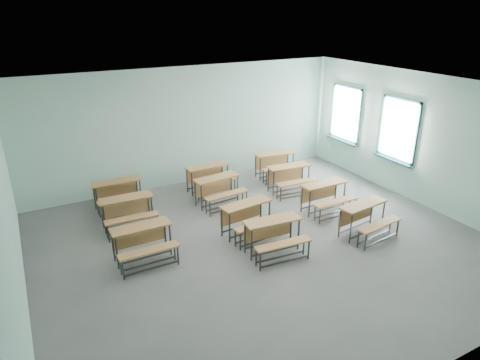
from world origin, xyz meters
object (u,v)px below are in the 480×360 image
object	(u,v)px
desk_unit_r2c2	(291,175)
desk_unit_r3c0	(118,191)
desk_unit_r0c1	(275,232)
desk_unit_r1c2	(326,193)
desk_unit_r1c1	(249,214)
desk_unit_r3c2	(276,162)
desk_unit_r1c0	(143,239)
desk_unit_r3c1	(209,175)
desk_unit_r2c1	(219,187)
desk_unit_r0c2	(366,215)
desk_unit_r2c0	(128,209)

from	to	relation	value
desk_unit_r2c2	desk_unit_r3c0	xyz separation A→B (m)	(-4.27, 1.11, 0.00)
desk_unit_r0c1	desk_unit_r3c0	world-z (taller)	same
desk_unit_r1c2	desk_unit_r3c0	world-z (taller)	same
desk_unit_r1c1	desk_unit_r3c2	bearing A→B (deg)	41.17
desk_unit_r1c0	desk_unit_r1c1	world-z (taller)	same
desk_unit_r0c1	desk_unit_r1c1	size ratio (longest dim) A/B	0.98
desk_unit_r1c2	desk_unit_r3c1	world-z (taller)	same
desk_unit_r0c1	desk_unit_r2c1	distance (m)	2.58
desk_unit_r2c1	desk_unit_r1c2	bearing A→B (deg)	-42.43
desk_unit_r1c1	desk_unit_r3c2	distance (m)	3.47
desk_unit_r1c2	desk_unit_r1c1	bearing A→B (deg)	-178.11
desk_unit_r2c1	desk_unit_r3c1	bearing A→B (deg)	75.80
desk_unit_r0c2	desk_unit_r1c1	size ratio (longest dim) A/B	1.01
desk_unit_r0c1	desk_unit_r2c0	world-z (taller)	same
desk_unit_r1c0	desk_unit_r3c0	world-z (taller)	same
desk_unit_r2c1	desk_unit_r3c2	xyz separation A→B (m)	(2.26, 0.91, 0.00)
desk_unit_r0c1	desk_unit_r1c1	xyz separation A→B (m)	(-0.07, 0.93, 0.00)
desk_unit_r1c0	desk_unit_r2c2	bearing A→B (deg)	17.52
desk_unit_r0c1	desk_unit_r2c1	world-z (taller)	same
desk_unit_r1c0	desk_unit_r2c0	distance (m)	1.46
desk_unit_r1c0	desk_unit_r3c1	size ratio (longest dim) A/B	0.98
desk_unit_r0c2	desk_unit_r2c0	size ratio (longest dim) A/B	1.05
desk_unit_r3c2	desk_unit_r2c2	bearing A→B (deg)	-96.92
desk_unit_r0c2	desk_unit_r1c1	bearing A→B (deg)	143.87
desk_unit_r1c1	desk_unit_r1c2	xyz separation A→B (m)	(2.18, 0.10, 0.00)
desk_unit_r1c1	desk_unit_r3c1	bearing A→B (deg)	78.79
desk_unit_r3c0	desk_unit_r2c2	bearing A→B (deg)	-14.80
desk_unit_r2c1	desk_unit_r2c2	world-z (taller)	same
desk_unit_r0c1	desk_unit_r3c0	xyz separation A→B (m)	(-2.24, 3.52, 0.00)
desk_unit_r1c0	desk_unit_r2c1	distance (m)	2.87
desk_unit_r0c1	desk_unit_r0c2	world-z (taller)	same
desk_unit_r0c2	desk_unit_r3c1	bearing A→B (deg)	110.81
desk_unit_r0c1	desk_unit_r2c1	xyz separation A→B (m)	(0.02, 2.58, 0.00)
desk_unit_r0c2	desk_unit_r3c2	world-z (taller)	same
desk_unit_r2c2	desk_unit_r3c0	bearing A→B (deg)	170.46
desk_unit_r1c0	desk_unit_r1c2	xyz separation A→B (m)	(4.48, 0.04, 0.00)
desk_unit_r1c0	desk_unit_r0c1	bearing A→B (deg)	-23.03
desk_unit_r0c2	desk_unit_r3c2	size ratio (longest dim) A/B	1.02
desk_unit_r0c2	desk_unit_r2c2	distance (m)	2.71
desk_unit_r0c2	desk_unit_r2c0	distance (m)	5.19
desk_unit_r1c1	desk_unit_r3c1	world-z (taller)	same
desk_unit_r3c1	desk_unit_r3c2	distance (m)	2.13
desk_unit_r2c0	desk_unit_r1c0	bearing A→B (deg)	-90.94
desk_unit_r0c2	desk_unit_r2c2	size ratio (longest dim) A/B	1.02
desk_unit_r0c2	desk_unit_r3c0	xyz separation A→B (m)	(-4.37, 3.81, 0.00)
desk_unit_r3c2	desk_unit_r3c1	bearing A→B (deg)	-173.54
desk_unit_r1c1	desk_unit_r3c0	size ratio (longest dim) A/B	1.07
desk_unit_r2c2	desk_unit_r3c0	world-z (taller)	same
desk_unit_r1c0	desk_unit_r2c2	size ratio (longest dim) A/B	0.95
desk_unit_r1c1	desk_unit_r3c2	size ratio (longest dim) A/B	1.01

